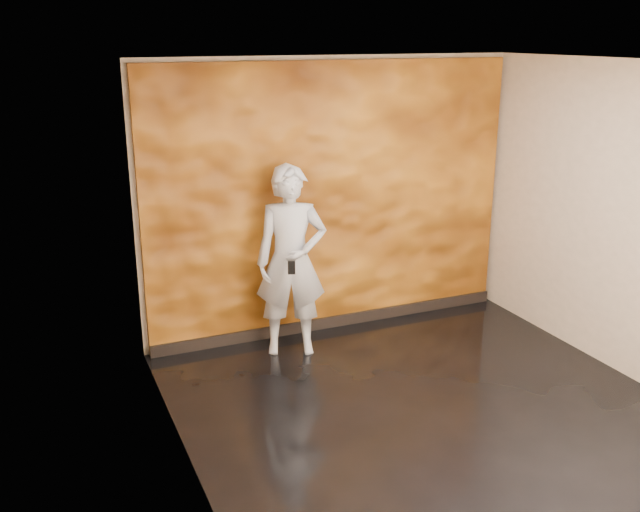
{
  "coord_description": "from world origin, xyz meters",
  "views": [
    {
      "loc": [
        -2.91,
        -4.49,
        3.01
      ],
      "look_at": [
        -0.55,
        1.02,
        1.12
      ],
      "focal_mm": 40.0,
      "sensor_mm": 36.0,
      "label": 1
    }
  ],
  "objects": [
    {
      "name": "phone",
      "position": [
        -0.72,
        1.29,
        0.95
      ],
      "size": [
        0.07,
        0.04,
        0.13
      ],
      "primitive_type": "cube",
      "rotation": [
        0.0,
        0.0,
        -0.36
      ],
      "color": "black",
      "rests_on": "man"
    },
    {
      "name": "feature_wall",
      "position": [
        0.0,
        1.96,
        1.38
      ],
      "size": [
        3.9,
        0.06,
        2.75
      ],
      "primitive_type": "cube",
      "color": "orange",
      "rests_on": "ground"
    },
    {
      "name": "room",
      "position": [
        0.0,
        0.0,
        1.4
      ],
      "size": [
        4.02,
        4.02,
        2.81
      ],
      "color": "black",
      "rests_on": "ground"
    },
    {
      "name": "man",
      "position": [
        -0.62,
        1.55,
        0.93
      ],
      "size": [
        0.78,
        0.64,
        1.85
      ],
      "primitive_type": "imported",
      "rotation": [
        0.0,
        0.0,
        -0.32
      ],
      "color": "#9FA5AF",
      "rests_on": "ground"
    },
    {
      "name": "baseboard",
      "position": [
        0.0,
        1.92,
        0.06
      ],
      "size": [
        3.9,
        0.04,
        0.12
      ],
      "primitive_type": "cube",
      "color": "black",
      "rests_on": "ground"
    }
  ]
}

